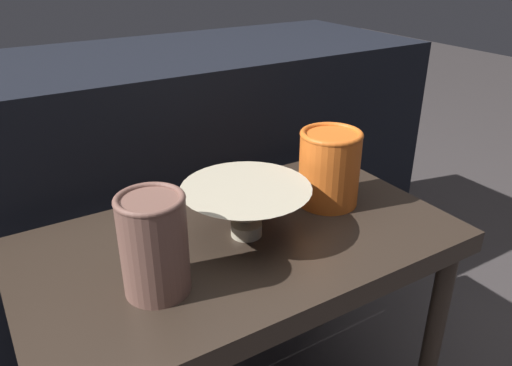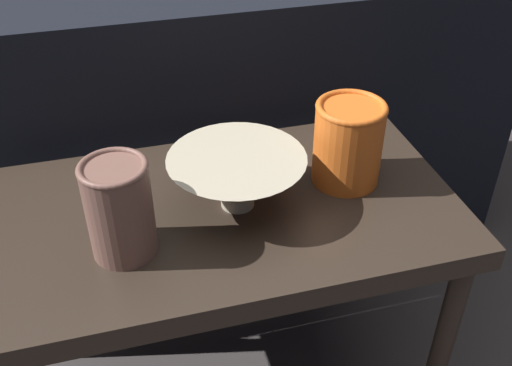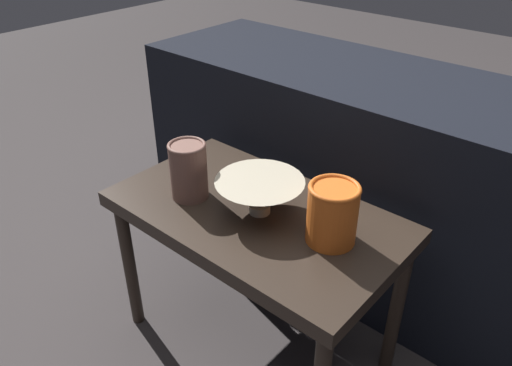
% 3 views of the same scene
% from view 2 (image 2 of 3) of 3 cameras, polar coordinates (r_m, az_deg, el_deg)
% --- Properties ---
extents(table, '(0.74, 0.42, 0.48)m').
position_cam_2_polar(table, '(1.01, -2.39, -4.67)').
color(table, '#2D231C').
rests_on(table, ground_plane).
extents(couch_backdrop, '(1.49, 0.50, 0.69)m').
position_cam_2_polar(couch_backdrop, '(1.47, -7.01, 6.03)').
color(couch_backdrop, black).
rests_on(couch_backdrop, ground_plane).
extents(bowl, '(0.22, 0.22, 0.09)m').
position_cam_2_polar(bowl, '(0.94, -1.84, 0.68)').
color(bowl, '#B2A88E').
rests_on(bowl, table).
extents(vase_textured_left, '(0.10, 0.10, 0.15)m').
position_cam_2_polar(vase_textured_left, '(0.86, -12.90, -2.33)').
color(vase_textured_left, brown).
rests_on(vase_textured_left, table).
extents(vase_colorful_right, '(0.12, 0.12, 0.14)m').
position_cam_2_polar(vase_colorful_right, '(1.00, 8.77, 3.91)').
color(vase_colorful_right, orange).
rests_on(vase_colorful_right, table).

